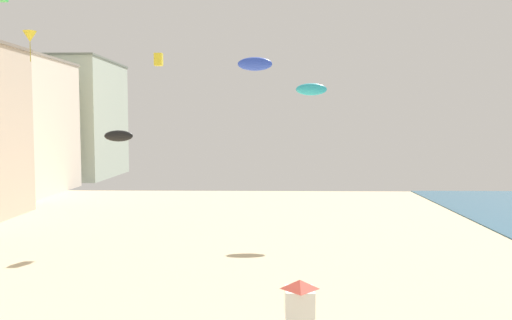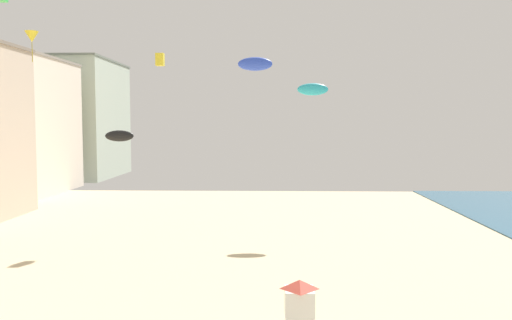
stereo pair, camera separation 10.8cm
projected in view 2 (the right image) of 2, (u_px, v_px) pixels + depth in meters
The scene contains 8 objects.
boardwalk_hotel_far at pixel (17, 126), 60.81m from camera, with size 10.21×15.91×16.21m.
boardwalk_hotel_distant at pixel (78, 119), 80.18m from camera, with size 11.97×17.87×18.19m.
lifeguard_stand at pixel (299, 298), 19.30m from camera, with size 1.10×1.10×2.55m.
kite_yellow_box at pixel (160, 60), 41.06m from camera, with size 0.64×0.64×1.00m.
kite_cyan_parafoil at pixel (313, 89), 41.20m from camera, with size 2.51×0.70×0.97m.
kite_yellow_delta at pixel (32, 37), 41.68m from camera, with size 1.09×1.09×2.48m.
kite_blue_parafoil at pixel (255, 64), 21.73m from camera, with size 1.48×0.41×0.58m.
kite_black_parafoil at pixel (119, 136), 26.35m from camera, with size 1.49×0.41×0.58m.
Camera 2 is at (5.69, -3.06, 8.46)m, focal length 35.79 mm.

